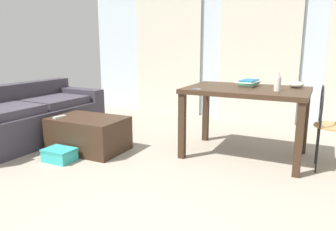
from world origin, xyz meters
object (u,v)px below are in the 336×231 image
coffee_table (89,134)px  wire_chair (328,118)px  bowl (296,85)px  book_stack (249,83)px  bottle_near (278,84)px  shoebox (60,155)px  craft_table (246,97)px  scissors (196,89)px  tv_remote_primary (60,117)px  couch (27,118)px

coffee_table → wire_chair: (2.53, 0.56, 0.33)m
bowl → book_stack: book_stack is taller
bottle_near → shoebox: size_ratio=0.59×
craft_table → scissors: scissors is taller
wire_chair → book_stack: bearing=165.6°
craft_table → tv_remote_primary: size_ratio=8.35×
book_stack → shoebox: 2.24m
couch → coffee_table: 1.01m
book_stack → craft_table: bearing=-84.1°
scissors → shoebox: bearing=-149.6°
bowl → scissors: (-0.95, -0.58, -0.03)m
couch → book_stack: book_stack is taller
bowl → tv_remote_primary: (-2.47, -1.05, -0.40)m
couch → bottle_near: size_ratio=10.35×
wire_chair → book_stack: wire_chair is taller
wire_chair → tv_remote_primary: (-2.81, -0.72, -0.12)m
shoebox → bottle_near: bearing=24.8°
bottle_near → tv_remote_primary: (-2.32, -0.68, -0.44)m
couch → wire_chair: 3.59m
shoebox → craft_table: bearing=31.4°
coffee_table → scissors: bearing=14.1°
bottle_near → book_stack: bearing=143.6°
couch → bowl: bearing=15.7°
wire_chair → bowl: bearing=136.7°
bottle_near → bowl: bottle_near is taller
couch → tv_remote_primary: couch is taller
coffee_table → wire_chair: bearing=12.6°
book_stack → shoebox: (-1.73, -1.22, -0.74)m
couch → bottle_near: 3.14m
wire_chair → bottle_near: bottle_near is taller
tv_remote_primary → shoebox: 0.50m
book_stack → scissors: book_stack is taller
wire_chair → bottle_near: 0.59m
couch → book_stack: bearing=16.3°
wire_chair → bowl: size_ratio=5.61×
craft_table → tv_remote_primary: (-1.99, -0.78, -0.26)m
bottle_near → shoebox: 2.42m
book_stack → scissors: 0.65m
bowl → scissors: bearing=-148.8°
coffee_table → tv_remote_primary: tv_remote_primary is taller
couch → coffee_table: size_ratio=2.32×
tv_remote_primary → couch: bearing=177.7°
craft_table → scissors: bearing=-146.2°
bottle_near → tv_remote_primary: size_ratio=1.24×
bottle_near → tv_remote_primary: bottle_near is taller
wire_chair → book_stack: 0.91m
coffee_table → bottle_near: bottle_near is taller
wire_chair → scissors: bearing=-168.9°
couch → scissors: size_ratio=18.92×
craft_table → tv_remote_primary: bearing=-158.5°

